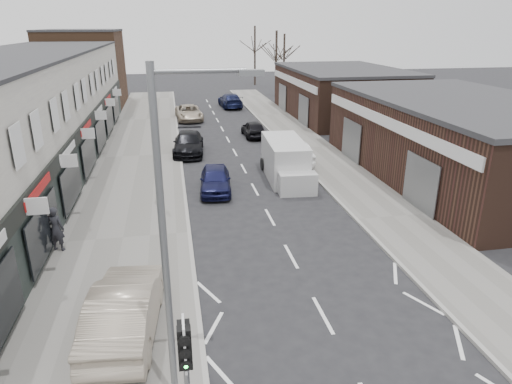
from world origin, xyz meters
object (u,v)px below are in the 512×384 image
parked_car_left_b (189,143)px  parked_car_right_c (230,100)px  parked_car_left_c (189,113)px  traffic_light (185,355)px  pedestrian (56,229)px  parked_car_right_a (292,153)px  warning_sign (158,167)px  parked_car_left_a (215,179)px  white_van (286,161)px  sedan_on_pavement (125,308)px  parked_car_right_b (253,129)px  street_lamp (171,232)px

parked_car_left_b → parked_car_right_c: parked_car_right_c is taller
parked_car_left_c → parked_car_right_c: parked_car_right_c is taller
traffic_light → parked_car_right_c: bearing=81.3°
pedestrian → parked_car_right_a: pedestrian is taller
warning_sign → parked_car_right_c: (7.36, 29.04, -1.44)m
pedestrian → parked_car_left_a: size_ratio=0.46×
parked_car_right_c → white_van: bearing=86.9°
parked_car_right_a → pedestrian: bearing=36.8°
parked_car_right_c → sedan_on_pavement: bearing=75.1°
sedan_on_pavement → parked_car_right_b: (8.25, 24.46, -0.28)m
traffic_light → parked_car_right_a: size_ratio=0.67×
parked_car_right_b → traffic_light: bearing=75.8°
traffic_light → street_lamp: street_lamp is taller
parked_car_left_a → traffic_light: bearing=-92.4°
parked_car_left_c → parked_car_right_b: size_ratio=1.30×
traffic_light → sedan_on_pavement: traffic_light is taller
white_van → parked_car_right_c: bearing=93.1°
parked_car_left_b → parked_car_left_c: parked_car_left_b is taller
traffic_light → parked_car_left_b: traffic_light is taller
street_lamp → pedestrian: bearing=117.9°
pedestrian → parked_car_right_b: bearing=-103.5°
pedestrian → parked_car_right_b: size_ratio=0.48×
parked_car_right_b → parked_car_right_a: bearing=96.9°
parked_car_right_a → street_lamp: bearing=64.8°
traffic_light → warning_sign: 14.04m
pedestrian → parked_car_left_a: 9.27m
traffic_light → parked_car_right_b: 29.38m
warning_sign → parked_car_left_a: 3.93m
pedestrian → warning_sign: bearing=-117.5°
pedestrian → parked_car_right_c: size_ratio=0.36×
white_van → pedestrian: 13.58m
parked_car_left_a → parked_car_left_c: parked_car_left_c is taller
parked_car_left_c → parked_car_right_a: (6.02, -16.12, 0.05)m
white_van → parked_car_left_c: size_ratio=1.19×
street_lamp → pedestrian: (-4.67, 8.84, -3.56)m
parked_car_right_a → parked_car_right_c: size_ratio=0.87×
white_van → sedan_on_pavement: 15.73m
parked_car_left_a → parked_car_right_a: bearing=43.7°
parked_car_left_b → parked_car_right_c: (5.48, 18.68, 0.02)m
warning_sign → white_van: warning_sign is taller
parked_car_right_a → parked_car_right_c: bearing=-90.1°
white_van → parked_car_right_a: size_ratio=1.32×
white_van → pedestrian: size_ratio=3.23×
pedestrian → parked_car_left_b: bearing=-94.4°
parked_car_right_c → traffic_light: bearing=78.3°
sedan_on_pavement → parked_car_left_a: size_ratio=1.23×
street_lamp → parked_car_left_b: size_ratio=1.56×
pedestrian → street_lamp: bearing=136.0°
pedestrian → white_van: bearing=-128.5°
parked_car_left_a → parked_car_left_c: (-0.47, 20.50, 0.01)m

